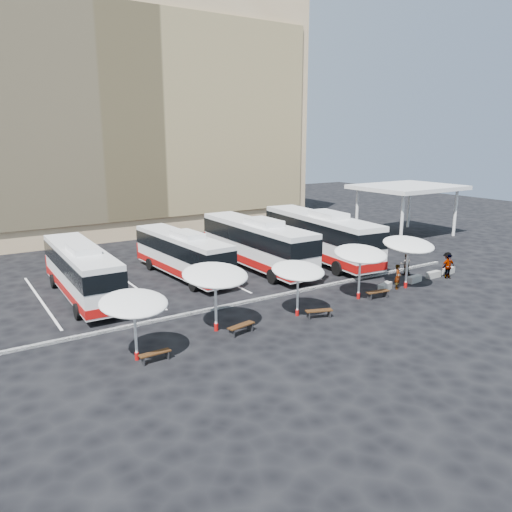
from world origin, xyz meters
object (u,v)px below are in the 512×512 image
bus_0 (81,270)px  conc_bench_2 (433,275)px  sunshade_2 (298,271)px  wood_bench_0 (155,355)px  bus_2 (256,242)px  sunshade_4 (408,245)px  conc_bench_1 (414,279)px  sunshade_0 (134,304)px  passenger_0 (398,277)px  passenger_2 (448,267)px  wood_bench_3 (378,293)px  passenger_3 (447,264)px  passenger_1 (406,265)px  wood_bench_1 (241,327)px  bus_3 (320,235)px  conc_bench_0 (385,287)px  sunshade_3 (361,254)px  conc_bench_3 (448,271)px  sunshade_1 (215,275)px  wood_bench_2 (319,312)px  bus_1 (182,253)px

bus_0 → conc_bench_2: size_ratio=9.40×
sunshade_2 → wood_bench_0: (-9.19, -1.25, -2.34)m
bus_2 → sunshade_4: bearing=-59.6°
sunshade_2 → conc_bench_1: size_ratio=2.67×
sunshade_0 → sunshade_4: 19.38m
passenger_0 → passenger_2: (5.05, -0.24, 0.03)m
wood_bench_3 → passenger_3: (8.18, 0.97, 0.52)m
passenger_1 → conc_bench_1: bearing=100.2°
wood_bench_1 → passenger_2: passenger_2 is taller
wood_bench_3 → sunshade_0: bearing=-178.9°
sunshade_2 → wood_bench_3: sunshade_2 is taller
bus_3 → wood_bench_3: 10.44m
sunshade_0 → wood_bench_1: size_ratio=2.04×
passenger_3 → wood_bench_0: bearing=-5.1°
conc_bench_0 → sunshade_3: bearing=-173.1°
sunshade_3 → conc_bench_3: sunshade_3 is taller
sunshade_2 → passenger_2: (13.95, 0.22, -1.81)m
bus_0 → sunshade_0: bearing=-90.5°
sunshade_4 → passenger_2: sunshade_4 is taller
sunshade_1 → conc_bench_2: size_ratio=2.95×
wood_bench_2 → conc_bench_3: size_ratio=1.26×
passenger_0 → passenger_1: (3.17, 2.03, -0.04)m
sunshade_2 → wood_bench_0: size_ratio=2.22×
bus_3 → sunshade_4: size_ratio=3.38×
sunshade_2 → bus_2: bearing=69.6°
wood_bench_1 → sunshade_2: bearing=7.8°
wood_bench_1 → passenger_0: 13.08m
conc_bench_2 → passenger_1: bearing=126.2°
sunshade_3 → passenger_3: 9.47m
bus_1 → wood_bench_2: bearing=-80.0°
sunshade_4 → wood_bench_3: (-3.30, -0.58, -2.64)m
bus_1 → passenger_1: bearing=-34.9°
sunshade_4 → passenger_0: size_ratio=2.37×
bus_2 → conc_bench_1: size_ratio=10.19×
bus_3 → sunshade_4: bus_3 is taller
conc_bench_1 → wood_bench_0: bearing=-174.1°
conc_bench_0 → passenger_1: (4.13, 1.81, 0.57)m
sunshade_1 → conc_bench_3: 20.27m
conc_bench_1 → bus_1: bearing=142.0°
sunshade_1 → conc_bench_0: (12.97, 0.14, -2.83)m
wood_bench_0 → conc_bench_2: bearing=5.5°
sunshade_0 → sunshade_3: sunshade_3 is taller
bus_1 → bus_2: (5.89, -0.92, 0.28)m
wood_bench_0 → conc_bench_2: size_ratio=1.22×
bus_0 → passenger_2: 25.49m
bus_0 → wood_bench_1: bus_0 is taller
conc_bench_1 → passenger_0: bearing=-169.9°
passenger_0 → passenger_1: bearing=-1.7°
bus_0 → conc_bench_3: bearing=-19.3°
wood_bench_1 → passenger_0: bearing=4.5°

